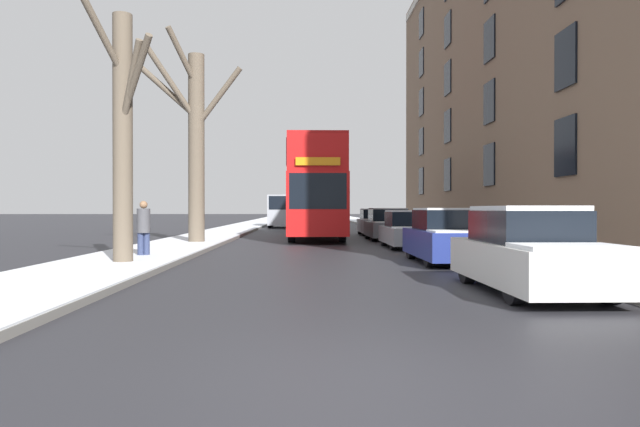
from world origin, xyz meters
TOP-DOWN VIEW (x-y plane):
  - ground_plane at (0.00, 0.00)m, footprint 320.00×320.00m
  - sidewalk_left at (-5.63, 53.00)m, footprint 2.97×130.00m
  - sidewalk_right at (5.63, 53.00)m, footprint 2.97×130.00m
  - terrace_facade_right at (11.61, 19.70)m, footprint 9.10×40.81m
  - bare_tree_left_0 at (-5.34, 9.41)m, footprint 1.97×2.20m
  - bare_tree_left_1 at (-5.25, 18.05)m, footprint 4.44×2.60m
  - double_decker_bus at (-0.35, 23.27)m, footprint 2.57×10.61m
  - parked_car_0 at (3.05, 5.15)m, footprint 1.69×4.20m
  - parked_car_1 at (3.05, 10.65)m, footprint 1.85×4.08m
  - parked_car_2 at (3.05, 16.53)m, footprint 1.81×4.03m
  - parked_car_3 at (3.05, 22.05)m, footprint 1.89×4.05m
  - parked_car_4 at (3.05, 26.92)m, footprint 1.73×3.97m
  - oncoming_van at (-2.67, 39.94)m, footprint 1.99×4.83m
  - pedestrian_left_sidewalk at (-5.40, 11.47)m, footprint 0.37×0.37m

SIDE VIEW (x-z plane):
  - ground_plane at x=0.00m, z-range 0.00..0.00m
  - sidewalk_left at x=-5.63m, z-range 0.00..0.16m
  - sidewalk_right at x=5.63m, z-range 0.00..0.16m
  - parked_car_2 at x=3.05m, z-range -0.05..1.35m
  - parked_car_4 at x=3.05m, z-range -0.06..1.42m
  - parked_car_1 at x=3.05m, z-range -0.06..1.42m
  - parked_car_3 at x=3.05m, z-range -0.06..1.43m
  - parked_car_0 at x=3.05m, z-range -0.06..1.44m
  - pedestrian_left_sidewalk at x=-5.40m, z-range 0.08..1.76m
  - oncoming_van at x=-2.67m, z-range 0.09..2.61m
  - double_decker_bus at x=-0.35m, z-range 0.29..4.90m
  - bare_tree_left_0 at x=-5.34m, z-range -0.17..6.91m
  - bare_tree_left_1 at x=-5.25m, z-range 0.06..8.40m
  - terrace_facade_right at x=11.61m, z-range 0.00..16.79m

